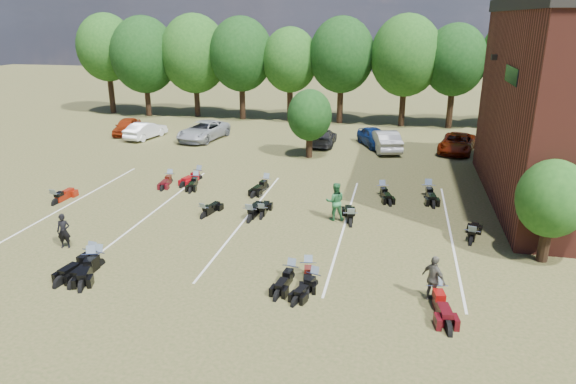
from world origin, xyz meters
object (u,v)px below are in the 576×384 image
(motorcycle_0, at_px, (93,265))
(person_black, at_px, (64,231))
(motorcycle_3, at_px, (291,279))
(motorcycle_14, at_px, (170,183))
(person_green, at_px, (335,201))
(car_4, at_px, (374,137))
(motorcycle_7, at_px, (56,204))
(car_0, at_px, (127,126))
(person_grey, at_px, (434,279))

(motorcycle_0, bearing_deg, person_black, 156.80)
(motorcycle_3, bearing_deg, motorcycle_14, 140.52)
(person_green, bearing_deg, car_4, -106.19)
(motorcycle_7, bearing_deg, motorcycle_3, 159.51)
(car_0, distance_m, motorcycle_0, 25.81)
(person_black, height_order, motorcycle_3, person_black)
(person_black, xyz_separation_m, motorcycle_14, (0.46, 9.81, -0.79))
(motorcycle_3, bearing_deg, person_grey, 2.17)
(motorcycle_14, bearing_deg, motorcycle_3, -53.62)
(person_green, bearing_deg, car_0, -51.10)
(person_grey, bearing_deg, person_green, -12.12)
(person_green, distance_m, motorcycle_14, 11.49)
(car_0, relative_size, motorcycle_3, 1.95)
(person_grey, distance_m, motorcycle_3, 5.37)
(car_4, xyz_separation_m, motorcycle_7, (-16.16, -17.32, -0.73))
(motorcycle_3, height_order, motorcycle_14, motorcycle_3)
(car_0, height_order, person_black, person_black)
(car_0, bearing_deg, person_green, -49.97)
(car_0, distance_m, motorcycle_14, 15.48)
(car_4, relative_size, motorcycle_3, 2.03)
(person_black, xyz_separation_m, person_grey, (15.63, -1.19, 0.09))
(person_green, height_order, person_grey, person_green)
(person_grey, bearing_deg, motorcycle_14, 9.79)
(motorcycle_14, bearing_deg, person_black, -99.54)
(car_4, distance_m, motorcycle_0, 25.53)
(car_4, distance_m, motorcycle_7, 23.70)
(car_0, distance_m, motorcycle_3, 29.88)
(person_black, relative_size, motorcycle_0, 0.64)
(car_0, relative_size, car_4, 0.96)
(person_grey, distance_m, motorcycle_14, 18.75)
(motorcycle_14, bearing_deg, person_green, -27.05)
(person_grey, xyz_separation_m, motorcycle_14, (-15.17, 10.99, -0.88))
(person_black, height_order, motorcycle_0, person_black)
(person_green, height_order, motorcycle_7, person_green)
(car_4, relative_size, person_green, 2.19)
(motorcycle_0, distance_m, motorcycle_14, 11.22)
(car_4, bearing_deg, motorcycle_7, -157.26)
(car_4, distance_m, motorcycle_14, 17.04)
(motorcycle_0, bearing_deg, motorcycle_7, 142.96)
(person_grey, xyz_separation_m, motorcycle_7, (-19.61, 6.02, -0.88))
(person_green, xyz_separation_m, motorcycle_14, (-10.74, 3.96, -0.98))
(car_4, xyz_separation_m, person_black, (-12.18, -22.16, 0.06))
(motorcycle_7, bearing_deg, car_4, -132.33)
(person_black, relative_size, motorcycle_3, 0.75)
(car_0, bearing_deg, car_4, -11.03)
(person_black, height_order, motorcycle_14, person_black)
(person_grey, bearing_deg, person_black, 41.39)
(car_0, bearing_deg, motorcycle_3, -60.93)
(car_0, xyz_separation_m, motorcycle_3, (19.48, -22.65, -0.70))
(person_green, relative_size, motorcycle_7, 0.88)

